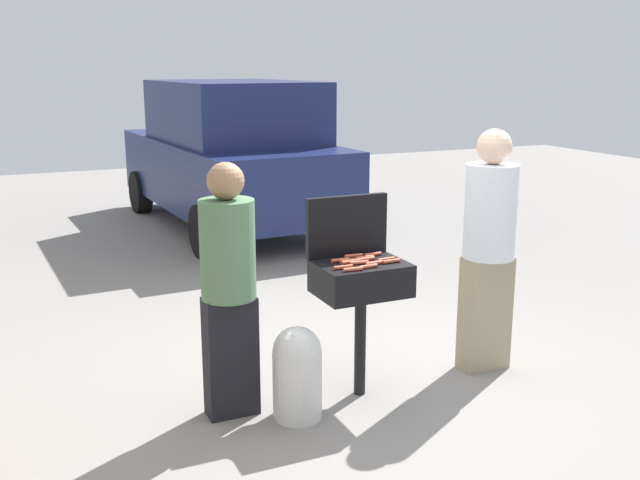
# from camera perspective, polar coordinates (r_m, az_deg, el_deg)

# --- Properties ---
(ground_plane) EXTENTS (24.00, 24.00, 0.00)m
(ground_plane) POSITION_cam_1_polar(r_m,az_deg,el_deg) (5.43, 4.19, -10.80)
(ground_plane) COLOR gray
(bbq_grill) EXTENTS (0.60, 0.44, 0.95)m
(bbq_grill) POSITION_cam_1_polar(r_m,az_deg,el_deg) (4.93, 3.22, -3.41)
(bbq_grill) COLOR black
(bbq_grill) RESTS_ON ground
(grill_lid_open) EXTENTS (0.60, 0.05, 0.42)m
(grill_lid_open) POSITION_cam_1_polar(r_m,az_deg,el_deg) (5.03, 2.12, 1.13)
(grill_lid_open) COLOR black
(grill_lid_open) RESTS_ON bbq_grill
(hot_dog_0) EXTENTS (0.13, 0.03, 0.03)m
(hot_dog_0) POSITION_cam_1_polar(r_m,az_deg,el_deg) (4.76, 3.80, -2.07)
(hot_dog_0) COLOR #B74C33
(hot_dog_0) RESTS_ON bbq_grill
(hot_dog_1) EXTENTS (0.13, 0.03, 0.03)m
(hot_dog_1) POSITION_cam_1_polar(r_m,az_deg,el_deg) (5.06, 4.15, -1.13)
(hot_dog_1) COLOR #B74C33
(hot_dog_1) RESTS_ON bbq_grill
(hot_dog_2) EXTENTS (0.13, 0.03, 0.03)m
(hot_dog_2) POSITION_cam_1_polar(r_m,az_deg,el_deg) (4.90, 5.61, -1.65)
(hot_dog_2) COLOR #B74C33
(hot_dog_2) RESTS_ON bbq_grill
(hot_dog_3) EXTENTS (0.13, 0.03, 0.03)m
(hot_dog_3) POSITION_cam_1_polar(r_m,az_deg,el_deg) (4.86, 2.41, -1.71)
(hot_dog_3) COLOR #C6593D
(hot_dog_3) RESTS_ON bbq_grill
(hot_dog_4) EXTENTS (0.13, 0.03, 0.03)m
(hot_dog_4) POSITION_cam_1_polar(r_m,az_deg,el_deg) (4.97, 3.51, -1.38)
(hot_dog_4) COLOR #C6593D
(hot_dog_4) RESTS_ON bbq_grill
(hot_dog_5) EXTENTS (0.13, 0.04, 0.03)m
(hot_dog_5) POSITION_cam_1_polar(r_m,az_deg,el_deg) (4.69, 2.59, -2.30)
(hot_dog_5) COLOR #C6593D
(hot_dog_5) RESTS_ON bbq_grill
(hot_dog_6) EXTENTS (0.13, 0.03, 0.03)m
(hot_dog_6) POSITION_cam_1_polar(r_m,az_deg,el_deg) (4.94, 5.18, -1.51)
(hot_dog_6) COLOR #B74C33
(hot_dog_6) RESTS_ON bbq_grill
(hot_dog_7) EXTENTS (0.13, 0.04, 0.03)m
(hot_dog_7) POSITION_cam_1_polar(r_m,az_deg,el_deg) (4.84, 4.25, -1.81)
(hot_dog_7) COLOR #C6593D
(hot_dog_7) RESTS_ON bbq_grill
(hot_dog_8) EXTENTS (0.13, 0.03, 0.03)m
(hot_dog_8) POSITION_cam_1_polar(r_m,az_deg,el_deg) (4.89, 2.25, -1.61)
(hot_dog_8) COLOR #C6593D
(hot_dog_8) RESTS_ON bbq_grill
(hot_dog_9) EXTENTS (0.13, 0.03, 0.03)m
(hot_dog_9) POSITION_cam_1_polar(r_m,az_deg,el_deg) (4.90, 1.61, -1.58)
(hot_dog_9) COLOR #B74C33
(hot_dog_9) RESTS_ON bbq_grill
(hot_dog_10) EXTENTS (0.13, 0.04, 0.03)m
(hot_dog_10) POSITION_cam_1_polar(r_m,az_deg,el_deg) (4.84, 3.09, -1.78)
(hot_dog_10) COLOR #C6593D
(hot_dog_10) RESTS_ON bbq_grill
(hot_dog_11) EXTENTS (0.13, 0.04, 0.03)m
(hot_dog_11) POSITION_cam_1_polar(r_m,az_deg,el_deg) (4.93, 3.62, -1.50)
(hot_dog_11) COLOR #B74C33
(hot_dog_11) RESTS_ON bbq_grill
(hot_dog_12) EXTENTS (0.13, 0.03, 0.03)m
(hot_dog_12) POSITION_cam_1_polar(r_m,az_deg,el_deg) (5.01, 2.64, -1.24)
(hot_dog_12) COLOR #B74C33
(hot_dog_12) RESTS_ON bbq_grill
(hot_dog_13) EXTENTS (0.13, 0.03, 0.03)m
(hot_dog_13) POSITION_cam_1_polar(r_m,az_deg,el_deg) (4.73, 1.83, -2.13)
(hot_dog_13) COLOR #B74C33
(hot_dog_13) RESTS_ON bbq_grill
(propane_tank) EXTENTS (0.32, 0.32, 0.62)m
(propane_tank) POSITION_cam_1_polar(r_m,az_deg,el_deg) (4.76, -1.79, -10.19)
(propane_tank) COLOR silver
(propane_tank) RESTS_ON ground
(person_left) EXTENTS (0.35, 0.35, 1.66)m
(person_left) POSITION_cam_1_polar(r_m,az_deg,el_deg) (4.64, -7.15, -3.27)
(person_left) COLOR black
(person_left) RESTS_ON ground
(person_right) EXTENTS (0.38, 0.38, 1.80)m
(person_right) POSITION_cam_1_polar(r_m,az_deg,el_deg) (5.45, 13.06, -0.18)
(person_right) COLOR gray
(person_right) RESTS_ON ground
(parked_minivan) EXTENTS (2.23, 4.50, 2.02)m
(parked_minivan) POSITION_cam_1_polar(r_m,az_deg,el_deg) (10.26, -6.95, 6.69)
(parked_minivan) COLOR navy
(parked_minivan) RESTS_ON ground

